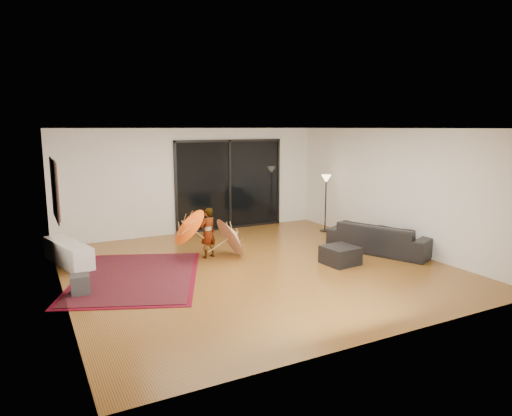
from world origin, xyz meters
TOP-DOWN VIEW (x-y plane):
  - floor at (0.00, 0.00)m, footprint 7.00×7.00m
  - ceiling at (0.00, 0.00)m, footprint 7.00×7.00m
  - wall_back at (0.00, 3.50)m, footprint 7.00×0.00m
  - wall_front at (0.00, -3.50)m, footprint 7.00×0.00m
  - wall_left at (-3.50, 0.00)m, footprint 0.00×7.00m
  - wall_right at (3.50, 0.00)m, footprint 0.00×7.00m
  - sliding_door at (1.00, 3.47)m, footprint 3.06×0.07m
  - painting at (-3.46, 1.00)m, footprint 0.04×1.28m
  - media_console at (-3.25, 1.93)m, footprint 0.82×1.69m
  - speaker at (-3.25, 0.01)m, footprint 0.31×0.31m
  - persian_rug at (-2.23, 0.48)m, footprint 3.17×3.64m
  - sofa at (2.95, -0.25)m, footprint 1.71×2.38m
  - ottoman at (1.62, -0.58)m, footprint 0.68×0.68m
  - floor_lamp at (3.10, 1.99)m, footprint 0.26×0.26m
  - child at (-0.57, 1.09)m, footprint 0.45×0.37m
  - parasol_orange at (-1.12, 1.04)m, footprint 0.69×0.87m
  - parasol_white at (0.03, 0.94)m, footprint 0.60×0.93m

SIDE VIEW (x-z plane):
  - floor at x=0.00m, z-range 0.00..0.00m
  - persian_rug at x=-2.23m, z-range 0.00..0.02m
  - speaker at x=-3.25m, z-range 0.00..0.34m
  - ottoman at x=1.62m, z-range 0.00..0.36m
  - media_console at x=-3.25m, z-range 0.00..0.46m
  - sofa at x=2.95m, z-range 0.00..0.65m
  - parasol_white at x=0.03m, z-range 0.02..0.99m
  - child at x=-0.57m, z-range 0.00..1.07m
  - parasol_orange at x=-1.12m, z-range 0.29..1.18m
  - floor_lamp at x=3.10m, z-range 0.43..1.93m
  - sliding_door at x=1.00m, z-range 0.00..2.40m
  - wall_back at x=0.00m, z-range -2.15..4.85m
  - wall_front at x=0.00m, z-range -2.15..4.85m
  - wall_left at x=-3.50m, z-range -2.15..4.85m
  - wall_right at x=3.50m, z-range -2.15..4.85m
  - painting at x=-3.46m, z-range 1.11..2.19m
  - ceiling at x=0.00m, z-range 2.70..2.70m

